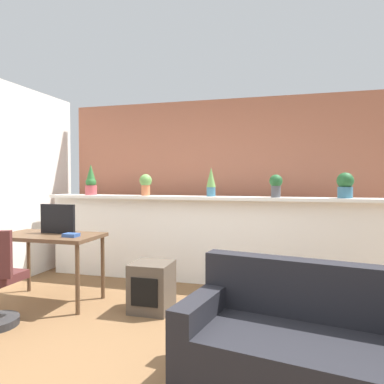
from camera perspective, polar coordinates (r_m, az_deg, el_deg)
name	(u,v)px	position (r m, az deg, el deg)	size (l,w,h in m)	color
ground_plane	(150,357)	(3.01, -6.77, -24.78)	(12.00, 12.00, 0.00)	brown
divider_wall	(208,241)	(4.67, 2.53, -7.91)	(4.49, 0.16, 1.10)	white
plant_shelf	(207,198)	(4.56, 2.43, -0.96)	(4.49, 0.32, 0.04)	white
brick_wall_behind	(217,186)	(5.19, 4.01, 0.89)	(4.49, 0.10, 2.50)	#AD664C
potted_plant_0	(91,182)	(5.20, -15.93, 1.63)	(0.16, 0.16, 0.43)	#B7474C
potted_plant_1	(146,183)	(4.81, -7.45, 1.40)	(0.17, 0.17, 0.29)	#C66B42
potted_plant_2	(211,181)	(4.56, 3.08, 1.71)	(0.12, 0.12, 0.38)	#386B84
potted_plant_3	(276,184)	(4.41, 13.32, 1.21)	(0.16, 0.16, 0.28)	#4C4C51
potted_plant_4	(345,185)	(4.50, 23.39, 1.08)	(0.19, 0.19, 0.30)	#386B84
desk	(50,242)	(4.24, -21.81, -7.45)	(1.10, 0.60, 0.75)	brown
tv_monitor	(58,219)	(4.25, -20.76, -4.05)	(0.42, 0.04, 0.33)	black
side_cube_shelf	(152,287)	(3.80, -6.49, -14.87)	(0.40, 0.41, 0.50)	#4C4238
book_on_desk	(71,235)	(3.97, -18.85, -6.56)	(0.15, 0.12, 0.04)	#2D4C8C
couch	(309,352)	(2.53, 18.22, -23.18)	(1.67, 1.04, 0.80)	black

